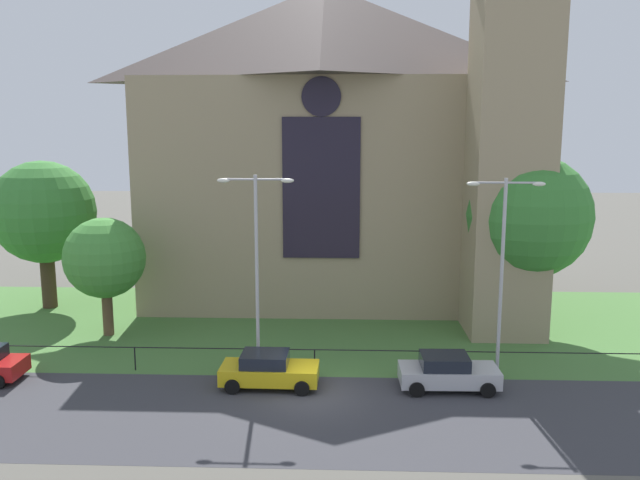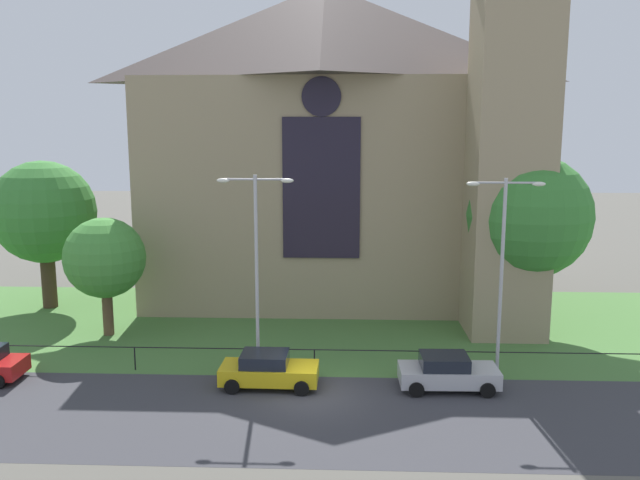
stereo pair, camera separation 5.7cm
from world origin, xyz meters
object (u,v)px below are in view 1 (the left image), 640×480
at_px(tree_left_far, 44,213).
at_px(streetlamp_far, 503,254).
at_px(tree_left_near, 105,258).
at_px(streetlamp_near, 257,251).
at_px(parked_car_silver, 448,372).
at_px(tree_right_near, 529,217).
at_px(church_building, 336,141).
at_px(parked_car_yellow, 269,370).

distance_m(tree_left_far, streetlamp_far, 27.47).
relative_size(tree_left_near, streetlamp_near, 0.71).
xyz_separation_m(streetlamp_near, parked_car_silver, (8.35, -1.51, -4.94)).
bearing_deg(parked_car_silver, streetlamp_near, 168.77).
distance_m(tree_left_far, parked_car_silver, 26.40).
distance_m(streetlamp_far, parked_car_silver, 5.67).
bearing_deg(tree_right_near, parked_car_silver, -123.79).
xyz_separation_m(church_building, tree_left_far, (-17.90, -3.39, -4.30)).
distance_m(tree_left_far, parked_car_yellow, 20.12).
relative_size(church_building, parked_car_yellow, 6.14).
relative_size(streetlamp_near, parked_car_silver, 2.14).
bearing_deg(parked_car_yellow, church_building, 81.33).
bearing_deg(streetlamp_far, streetlamp_near, -180.00).
xyz_separation_m(tree_right_near, parked_car_silver, (-5.40, -8.06, -5.64)).
distance_m(tree_right_near, streetlamp_far, 7.22).
bearing_deg(tree_left_near, tree_right_near, 3.36).
bearing_deg(tree_left_near, streetlamp_far, -14.87).
bearing_deg(church_building, streetlamp_near, -103.49).
relative_size(tree_left_near, tree_left_far, 0.70).
relative_size(tree_left_near, tree_right_near, 0.66).
xyz_separation_m(tree_left_near, streetlamp_near, (8.87, -5.23, 1.45)).
distance_m(church_building, tree_right_near, 13.33).
distance_m(tree_left_near, streetlamp_far, 20.42).
bearing_deg(parked_car_yellow, parked_car_silver, 1.52).
height_order(tree_right_near, streetlamp_far, tree_right_near).
bearing_deg(parked_car_yellow, streetlamp_far, 9.87).
relative_size(tree_left_far, tree_right_near, 0.94).
xyz_separation_m(tree_left_near, parked_car_silver, (17.22, -6.73, -3.49)).
bearing_deg(tree_left_near, church_building, 35.45).
relative_size(tree_left_near, parked_car_yellow, 1.51).
bearing_deg(tree_right_near, streetlamp_near, -154.51).
distance_m(church_building, tree_left_near, 16.16).
height_order(tree_left_near, streetlamp_far, streetlamp_far).
bearing_deg(streetlamp_near, parked_car_silver, -10.23).
bearing_deg(parked_car_silver, streetlamp_far, 30.49).
xyz_separation_m(tree_right_near, streetlamp_far, (-2.93, -6.55, -0.76)).
relative_size(tree_right_near, streetlamp_far, 1.09).
distance_m(tree_left_far, tree_right_near, 28.59).
height_order(tree_right_near, streetlamp_near, tree_right_near).
bearing_deg(church_building, tree_left_far, -169.27).
relative_size(tree_right_near, streetlamp_near, 1.07).
xyz_separation_m(church_building, streetlamp_near, (-3.34, -13.92, -4.59)).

